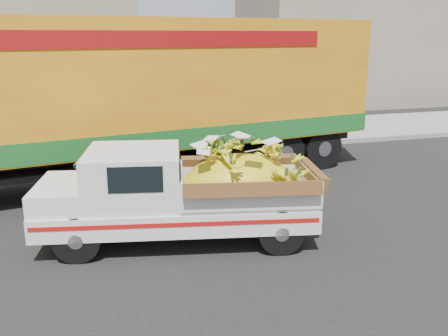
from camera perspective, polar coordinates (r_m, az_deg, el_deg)
name	(u,v)px	position (r m, az deg, el deg)	size (l,w,h in m)	color
ground	(178,247)	(8.51, -5.31, -8.97)	(100.00, 100.00, 0.00)	black
curb	(132,155)	(14.62, -10.48, 1.46)	(60.00, 0.25, 0.15)	gray
sidewalk	(124,141)	(16.66, -11.32, 3.07)	(60.00, 4.00, 0.14)	gray
building_right	(381,43)	(27.85, 17.51, 13.49)	(14.00, 6.00, 6.00)	gray
pickup_truck	(198,192)	(8.49, -2.96, -2.72)	(4.83, 2.55, 1.61)	black
semi_trailer	(135,93)	(11.86, -10.09, 8.39)	(12.08, 4.54, 3.80)	black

